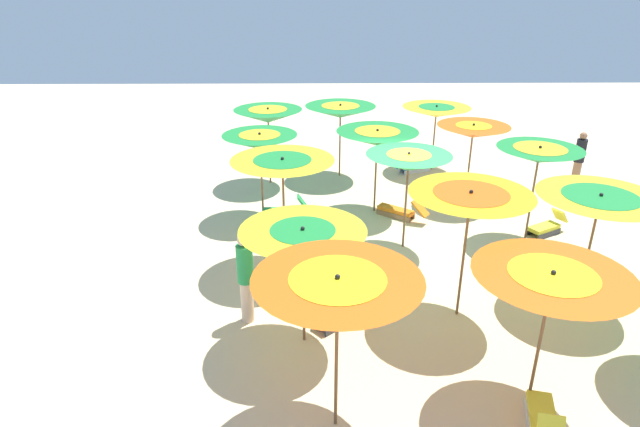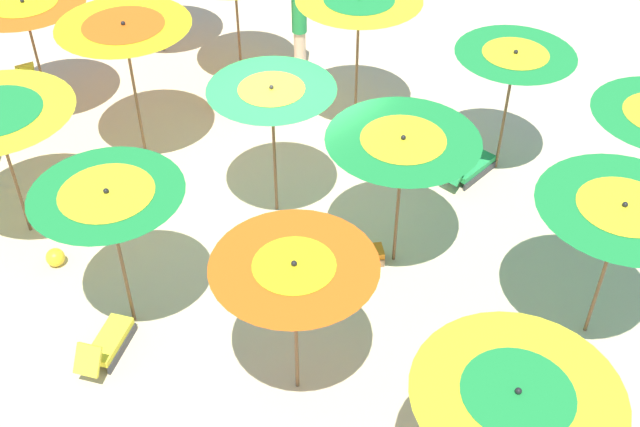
# 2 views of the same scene
# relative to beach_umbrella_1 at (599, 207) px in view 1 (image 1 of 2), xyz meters

# --- Properties ---
(ground) EXTENTS (41.43, 41.43, 0.04)m
(ground) POSITION_rel_beach_umbrella_1_xyz_m (3.13, -2.37, -2.06)
(ground) COLOR beige
(beach_umbrella_1) EXTENTS (2.30, 2.30, 2.32)m
(beach_umbrella_1) POSITION_rel_beach_umbrella_1_xyz_m (0.00, 0.00, 0.00)
(beach_umbrella_1) COLOR brown
(beach_umbrella_1) RESTS_ON ground
(beach_umbrella_2) EXTENTS (1.95, 1.95, 2.38)m
(beach_umbrella_2) POSITION_rel_beach_umbrella_1_xyz_m (0.07, -2.76, 0.11)
(beach_umbrella_2) COLOR brown
(beach_umbrella_2) RESTS_ON ground
(beach_umbrella_3) EXTENTS (1.97, 1.97, 2.26)m
(beach_umbrella_3) POSITION_rel_beach_umbrella_1_xyz_m (0.92, -5.22, -0.01)
(beach_umbrella_3) COLOR brown
(beach_umbrella_3) RESTS_ON ground
(beach_umbrella_4) EXTENTS (2.16, 2.16, 2.14)m
(beach_umbrella_4) POSITION_rel_beach_umbrella_1_xyz_m (1.33, -7.99, -0.13)
(beach_umbrella_4) COLOR brown
(beach_umbrella_4) RESTS_ON ground
(beach_umbrella_5) EXTENTS (2.20, 2.20, 2.31)m
(beach_umbrella_5) POSITION_rel_beach_umbrella_1_xyz_m (2.01, 2.79, 0.03)
(beach_umbrella_5) COLOR brown
(beach_umbrella_5) RESTS_ON ground
(beach_umbrella_6) EXTENTS (2.18, 2.18, 2.56)m
(beach_umbrella_6) POSITION_rel_beach_umbrella_1_xyz_m (2.54, 0.44, 0.25)
(beach_umbrella_6) COLOR brown
(beach_umbrella_6) RESTS_ON ground
(beach_umbrella_7) EXTENTS (1.93, 1.93, 2.36)m
(beach_umbrella_7) POSITION_rel_beach_umbrella_1_xyz_m (3.14, -2.39, 0.07)
(beach_umbrella_7) COLOR brown
(beach_umbrella_7) RESTS_ON ground
(beach_umbrella_8) EXTENTS (2.14, 2.14, 2.31)m
(beach_umbrella_8) POSITION_rel_beach_umbrella_1_xyz_m (3.61, -4.53, 0.02)
(beach_umbrella_8) COLOR brown
(beach_umbrella_8) RESTS_ON ground
(beach_umbrella_9) EXTENTS (2.17, 2.17, 2.32)m
(beach_umbrella_9) POSITION_rel_beach_umbrella_1_xyz_m (4.43, -7.37, 0.04)
(beach_umbrella_9) COLOR brown
(beach_umbrella_9) RESTS_ON ground
(beach_umbrella_10) EXTENTS (2.24, 2.24, 2.50)m
(beach_umbrella_10) POSITION_rel_beach_umbrella_1_xyz_m (4.98, 3.18, 0.24)
(beach_umbrella_10) COLOR brown
(beach_umbrella_10) RESTS_ON ground
(beach_umbrella_11) EXTENTS (2.11, 2.11, 2.23)m
(beach_umbrella_11) POSITION_rel_beach_umbrella_1_xyz_m (5.46, 1.19, -0.07)
(beach_umbrella_11) COLOR brown
(beach_umbrella_11) RESTS_ON ground
(beach_umbrella_12) EXTENTS (2.17, 2.17, 2.53)m
(beach_umbrella_12) POSITION_rel_beach_umbrella_1_xyz_m (5.91, -1.55, 0.23)
(beach_umbrella_12) COLOR brown
(beach_umbrella_12) RESTS_ON ground
(beach_umbrella_13) EXTENTS (1.92, 1.92, 2.30)m
(beach_umbrella_13) POSITION_rel_beach_umbrella_1_xyz_m (6.63, -4.26, 0.01)
(beach_umbrella_13) COLOR brown
(beach_umbrella_13) RESTS_ON ground
(beach_umbrella_14) EXTENTS (2.03, 2.03, 2.36)m
(beach_umbrella_14) POSITION_rel_beach_umbrella_1_xyz_m (6.60, -6.76, 0.07)
(beach_umbrella_14) COLOR brown
(beach_umbrella_14) RESTS_ON ground
(lounger_0) EXTENTS (1.13, 0.86, 0.58)m
(lounger_0) POSITION_rel_beach_umbrella_1_xyz_m (-0.54, -3.03, -1.84)
(lounger_0) COLOR #333338
(lounger_0) RESTS_ON ground
(lounger_1) EXTENTS (1.31, 0.77, 0.58)m
(lounger_1) POSITION_rel_beach_umbrella_1_xyz_m (2.02, -7.67, -1.85)
(lounger_1) COLOR silver
(lounger_1) RESTS_ON ground
(lounger_2) EXTENTS (1.32, 1.09, 0.61)m
(lounger_2) POSITION_rel_beach_umbrella_1_xyz_m (2.98, -4.06, -1.84)
(lounger_2) COLOR olive
(lounger_2) RESTS_ON ground
(lounger_3) EXTENTS (0.64, 1.18, 0.62)m
(lounger_3) POSITION_rel_beach_umbrella_1_xyz_m (2.02, 3.34, -1.84)
(lounger_3) COLOR silver
(lounger_3) RESTS_ON ground
(lounger_4) EXTENTS (1.20, 0.39, 0.62)m
(lounger_4) POSITION_rel_beach_umbrella_1_xyz_m (6.06, -4.11, -1.84)
(lounger_4) COLOR #333338
(lounger_4) RESTS_ON ground
(lounger_5) EXTENTS (1.14, 1.06, 0.64)m
(lounger_5) POSITION_rel_beach_umbrella_1_xyz_m (4.77, 0.63, -1.84)
(lounger_5) COLOR #333338
(lounger_5) RESTS_ON ground
(beachgoer_0) EXTENTS (0.30, 0.30, 1.69)m
(beachgoer_0) POSITION_rel_beach_umbrella_1_xyz_m (-2.70, -6.31, -1.16)
(beachgoer_0) COLOR #A3704C
(beachgoer_0) RESTS_ON ground
(beachgoer_1) EXTENTS (0.30, 0.30, 1.80)m
(beachgoer_1) POSITION_rel_beach_umbrella_1_xyz_m (6.52, 0.58, -1.09)
(beachgoer_1) COLOR beige
(beachgoer_1) RESTS_ON ground
(beach_ball) EXTENTS (0.29, 0.29, 0.29)m
(beach_ball) POSITION_rel_beach_umbrella_1_xyz_m (-0.11, -1.00, -1.90)
(beach_ball) COLOR yellow
(beach_ball) RESTS_ON ground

